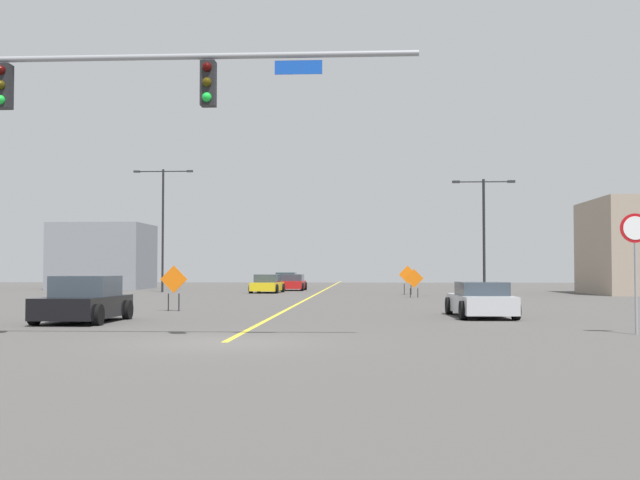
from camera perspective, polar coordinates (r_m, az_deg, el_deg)
The scene contains 15 objects.
ground at distance 18.07m, azimuth -7.02°, elevation -7.46°, with size 162.95×162.95×0.00m, color #4C4947.
road_centre_stripe at distance 63.08m, azimuth 0.31°, elevation -3.68°, with size 0.16×90.53×0.01m.
traffic_signal_assembly at distance 19.91m, azimuth -21.82°, elevation 8.77°, with size 14.69×0.44×7.01m.
stop_sign at distance 21.63m, azimuth 22.09°, elevation -0.65°, with size 0.76×0.07×3.12m.
street_lamp_near_left at distance 47.55m, azimuth 11.91°, elevation 1.02°, with size 3.73×0.24×7.08m.
street_lamp_far_right at distance 58.34m, azimuth -11.43°, elevation 1.50°, with size 4.40×0.24×9.04m.
construction_sign_median_far at distance 46.70m, azimuth 6.90°, elevation -2.91°, with size 1.13×0.14×1.70m.
construction_sign_right_lane at distance 31.83m, azimuth -10.66°, elevation -3.05°, with size 1.11×0.06×1.83m.
construction_sign_left_shoulder at distance 51.84m, azimuth 6.44°, elevation -2.65°, with size 1.17×0.24×1.93m.
car_green_mid at distance 70.04m, azimuth -2.50°, elevation -2.99°, with size 2.14×4.59×1.40m.
car_yellow_distant at distance 55.84m, azimuth -3.87°, elevation -3.24°, with size 2.19×4.30×1.31m.
car_silver_approaching at distance 27.91m, azimuth 11.68°, elevation -4.37°, with size 2.10×4.60×1.24m.
car_black_near at distance 25.89m, azimuth -16.88°, elevation -4.30°, with size 2.15×4.16×1.47m.
car_red_far at distance 61.86m, azimuth -1.99°, elevation -3.14°, with size 2.02×3.85×1.28m.
roadside_building_west at distance 69.59m, azimuth -15.60°, elevation -1.17°, with size 7.73×6.63×5.57m.
Camera 1 is at (3.19, -17.71, 1.67)m, focal length 43.70 mm.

